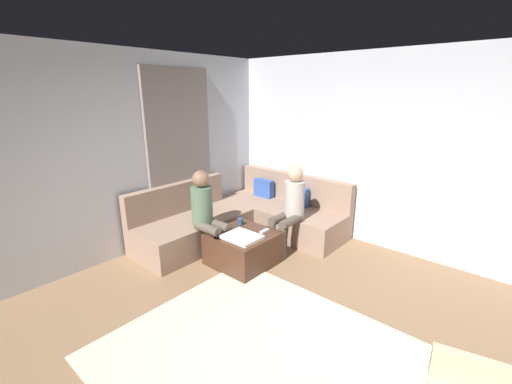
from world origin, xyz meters
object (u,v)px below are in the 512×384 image
object	(u,v)px
coffee_mug	(240,222)
person_on_couch_back	(290,206)
ottoman	(243,248)
game_remote	(265,231)
sectional_couch	(245,218)
person_on_couch_side	(207,212)

from	to	relation	value
coffee_mug	person_on_couch_back	distance (m)	0.73
ottoman	person_on_couch_back	bearing A→B (deg)	73.29
ottoman	game_remote	distance (m)	0.36
sectional_couch	game_remote	world-z (taller)	sectional_couch
coffee_mug	person_on_couch_side	world-z (taller)	person_on_couch_side
game_remote	person_on_couch_side	world-z (taller)	person_on_couch_side
coffee_mug	game_remote	xyz separation A→B (m)	(0.40, 0.04, -0.04)
coffee_mug	sectional_couch	bearing A→B (deg)	127.40
game_remote	person_on_couch_back	bearing A→B (deg)	85.72
person_on_couch_back	person_on_couch_side	size ratio (longest dim) A/B	1.00
sectional_couch	person_on_couch_side	bearing A→B (deg)	-80.41
sectional_couch	person_on_couch_back	size ratio (longest dim) A/B	2.12
person_on_couch_side	game_remote	bearing A→B (deg)	124.01
game_remote	person_on_couch_side	distance (m)	0.79
coffee_mug	person_on_couch_back	size ratio (longest dim) A/B	0.08
ottoman	person_on_couch_back	xyz separation A→B (m)	(0.22, 0.73, 0.45)
person_on_couch_side	sectional_couch	bearing A→B (deg)	-170.41
sectional_couch	person_on_couch_back	bearing A→B (deg)	3.87
person_on_couch_back	game_remote	bearing A→B (deg)	85.72
game_remote	person_on_couch_back	xyz separation A→B (m)	(0.04, 0.51, 0.23)
sectional_couch	ottoman	size ratio (longest dim) A/B	3.36
game_remote	ottoman	bearing A→B (deg)	-129.29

